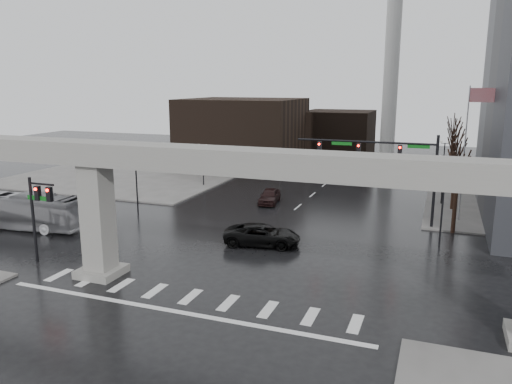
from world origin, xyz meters
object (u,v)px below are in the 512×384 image
(city_bus, at_px, (24,211))
(far_car, at_px, (270,196))
(pickup_truck, at_px, (262,235))
(signal_mast_arm, at_px, (390,159))

(city_bus, bearing_deg, far_car, -50.35)
(city_bus, xyz_separation_m, far_car, (16.66, 15.97, -0.77))
(pickup_truck, bearing_deg, far_car, 6.86)
(signal_mast_arm, distance_m, pickup_truck, 13.50)
(city_bus, bearing_deg, signal_mast_arm, -71.06)
(far_car, bearing_deg, pickup_truck, -81.34)
(signal_mast_arm, distance_m, city_bus, 31.64)
(pickup_truck, relative_size, far_car, 1.30)
(signal_mast_arm, bearing_deg, pickup_truck, -131.37)
(signal_mast_arm, xyz_separation_m, far_car, (-12.18, 3.69, -5.06))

